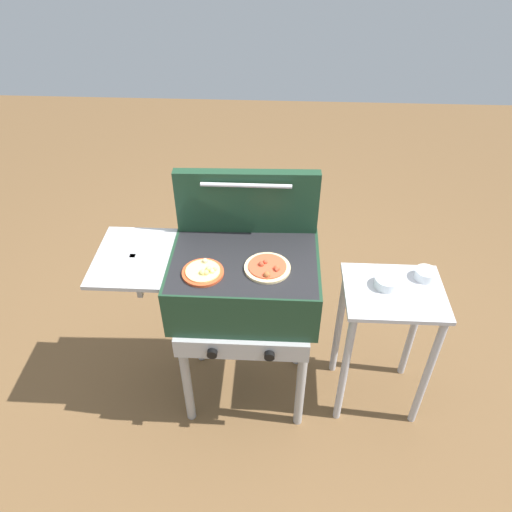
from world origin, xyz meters
name	(u,v)px	position (x,y,z in m)	size (l,w,h in m)	color
ground_plane	(247,387)	(0.00, 0.00, 0.00)	(8.00, 8.00, 0.00)	brown
grill	(241,285)	(-0.01, 0.00, 0.76)	(0.96, 0.53, 0.90)	#193823
grill_lid_open	(247,201)	(0.00, 0.21, 1.05)	(0.63, 0.09, 0.30)	#193823
pizza_cheese	(203,272)	(-0.16, -0.10, 0.91)	(0.17, 0.17, 0.04)	#C64723
pizza_pepperoni	(267,268)	(0.10, -0.06, 0.91)	(0.19, 0.19, 0.04)	beige
prep_table	(387,324)	(0.66, 0.00, 0.54)	(0.44, 0.36, 0.75)	#B2B2B7
topping_bowl_near	(387,282)	(0.63, 0.03, 0.77)	(0.11, 0.11, 0.04)	silver
topping_bowl_far	(425,274)	(0.81, 0.09, 0.77)	(0.09, 0.09, 0.04)	silver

